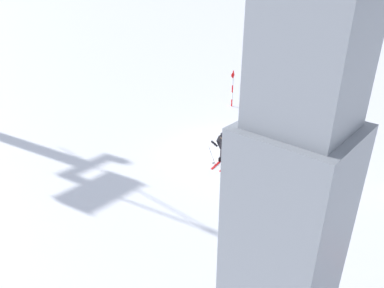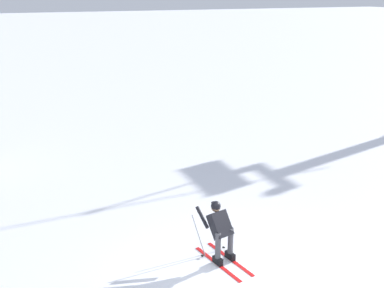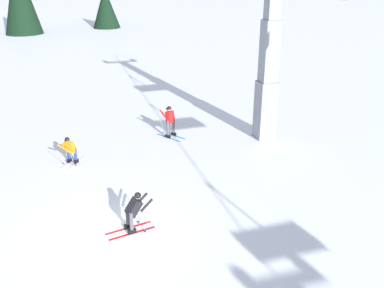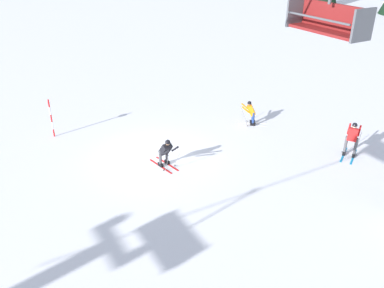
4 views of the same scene
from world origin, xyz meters
name	(u,v)px [view 2 (image 2 of 4)]	position (x,y,z in m)	size (l,w,h in m)	color
ground_plane	(243,282)	(0.00, 0.00, 0.00)	(260.00, 260.00, 0.00)	white
skier_carving_main	(220,228)	(-0.06, 1.04, 0.81)	(0.88, 1.74, 1.55)	red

